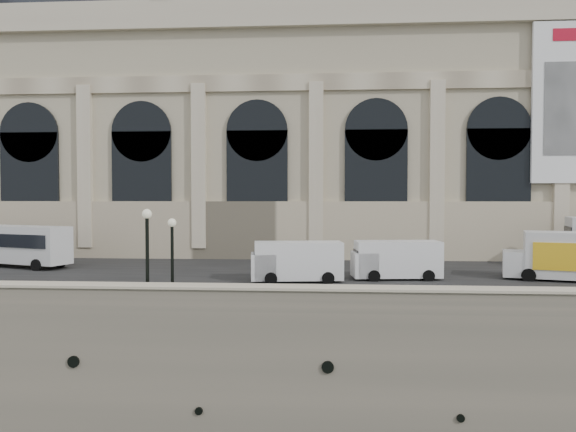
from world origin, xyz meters
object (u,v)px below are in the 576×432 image
object	(u,v)px
lamp_left	(172,260)
box_truck	(572,257)
van_b	(293,262)
van_c	(392,260)
lamp_right	(147,257)
bus_left	(8,244)

from	to	relation	value
lamp_left	box_truck	bearing A→B (deg)	20.10
van_b	van_c	bearing A→B (deg)	13.19
box_truck	lamp_left	bearing A→B (deg)	-159.90
van_c	box_truck	size ratio (longest dim) A/B	0.71
box_truck	van_b	bearing A→B (deg)	-175.19
lamp_right	box_truck	bearing A→B (deg)	20.43
bus_left	lamp_left	bearing A→B (deg)	-38.55
van_c	box_truck	world-z (taller)	box_truck
van_c	lamp_right	bearing A→B (deg)	-145.35
bus_left	van_b	bearing A→B (deg)	-15.23
van_b	lamp_right	size ratio (longest dim) A/B	1.24
van_c	lamp_left	xyz separation A→B (m)	(-12.13, -8.59, 0.85)
bus_left	box_truck	world-z (taller)	bus_left
van_c	lamp_left	distance (m)	14.89
bus_left	van_c	world-z (taller)	bus_left
bus_left	lamp_right	size ratio (longest dim) A/B	2.28
van_b	van_c	world-z (taller)	van_b
van_b	van_c	distance (m)	6.57
bus_left	van_c	distance (m)	28.99
lamp_left	lamp_right	xyz separation A→B (m)	(-1.12, -0.57, 0.24)
van_c	lamp_left	size ratio (longest dim) A/B	1.36
bus_left	lamp_right	distance (m)	20.61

